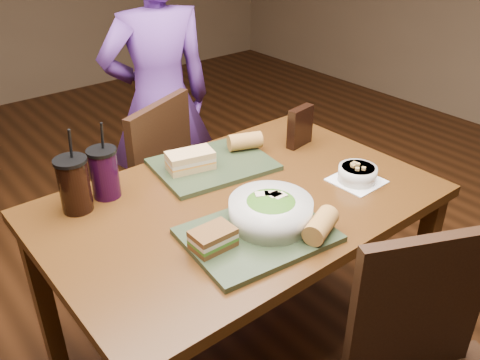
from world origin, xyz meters
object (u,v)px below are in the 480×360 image
sandwich_far (190,160)px  cup_cola (74,184)px  chair_far (153,182)px  baguette_near (321,225)px  tray_far (213,164)px  baguette_far (245,141)px  chip_bag (300,127)px  sandwich_near (213,238)px  diner (160,103)px  salad_bowl (271,210)px  dining_table (240,220)px  soup_bowl (357,174)px  cup_berry (104,173)px  tray_near (258,235)px

sandwich_far → cup_cola: bearing=176.6°
chair_far → cup_cola: size_ratio=3.22×
baguette_near → cup_cola: bearing=128.7°
tray_far → cup_cola: 0.52m
tray_far → cup_cola: bearing=175.8°
baguette_far → chip_bag: (0.22, -0.08, 0.03)m
sandwich_near → diner: bearing=66.0°
sandwich_near → sandwich_far: sandwich_far is taller
salad_bowl → sandwich_far: (0.01, 0.44, -0.01)m
dining_table → chip_bag: size_ratio=8.09×
tray_far → soup_bowl: 0.53m
soup_bowl → dining_table: bearing=156.4°
chair_far → chip_bag: bearing=-49.8°
cup_cola → cup_berry: cup_cola is taller
chair_far → baguette_near: bearing=-89.8°
tray_far → baguette_near: size_ratio=3.17×
tray_far → sandwich_near: bearing=-126.3°
dining_table → baguette_far: size_ratio=9.97×
dining_table → salad_bowl: 0.24m
dining_table → cup_cola: size_ratio=4.60×
diner → salad_bowl: size_ratio=5.93×
salad_bowl → cup_berry: size_ratio=0.95×
tray_near → sandwich_near: size_ratio=3.46×
chair_far → soup_bowl: bearing=-66.5°
baguette_near → chair_far: bearing=90.2°
soup_bowl → chip_bag: (0.05, 0.34, 0.05)m
soup_bowl → sandwich_far: bearing=134.8°
soup_bowl → cup_berry: (-0.73, 0.47, 0.06)m
cup_cola → chip_bag: bearing=-6.8°
baguette_far → chip_bag: 0.23m
tray_near → tray_far: 0.47m
tray_near → salad_bowl: 0.09m
cup_berry → chair_far: bearing=44.6°
chair_far → tray_far: bearing=-85.8°
sandwich_near → tray_near: bearing=-10.5°
soup_bowl → cup_cola: size_ratio=0.60×
dining_table → sandwich_far: (-0.03, 0.25, 0.14)m
diner → sandwich_far: bearing=79.6°
chair_far → cup_cola: 0.70m
diner → salad_bowl: 1.15m
chair_far → sandwich_far: size_ratio=4.98×
tray_near → baguette_far: baguette_far is taller
tray_far → cup_cola: (-0.51, 0.04, 0.08)m
tray_near → cup_cola: cup_cola is taller
tray_far → cup_berry: size_ratio=1.57×
soup_bowl → cup_berry: bearing=147.4°
salad_bowl → cup_cola: size_ratio=0.90×
tray_far → soup_bowl: soup_bowl is taller
chair_far → soup_bowl: chair_far is taller
salad_bowl → sandwich_near: salad_bowl is taller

